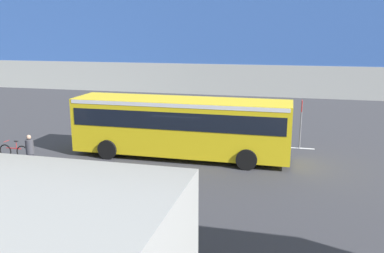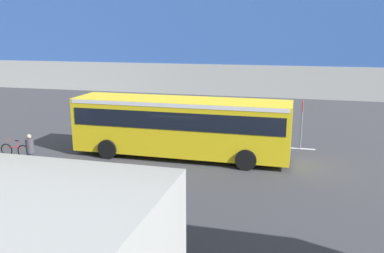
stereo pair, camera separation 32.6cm
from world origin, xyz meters
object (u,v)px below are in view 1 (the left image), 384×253
at_px(city_bus, 181,123).
at_px(bicycle_red, 14,151).
at_px(pedestrian, 30,153).
at_px(traffic_sign, 301,116).

bearing_deg(city_bus, bicycle_red, 15.19).
bearing_deg(pedestrian, city_bus, -149.00).
xyz_separation_m(bicycle_red, pedestrian, (-2.14, 1.55, 0.51)).
distance_m(bicycle_red, pedestrian, 2.69).
distance_m(bicycle_red, traffic_sign, 15.98).
bearing_deg(traffic_sign, bicycle_red, 20.65).
xyz_separation_m(city_bus, traffic_sign, (-6.27, -3.27, 0.01)).
relative_size(bicycle_red, pedestrian, 0.99).
bearing_deg(pedestrian, bicycle_red, -35.88).
bearing_deg(bicycle_red, city_bus, -164.81).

